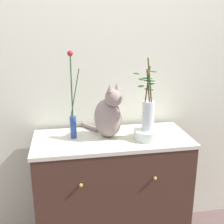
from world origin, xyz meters
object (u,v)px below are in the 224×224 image
bowl_porcelain (147,134)px  vase_glass_clear (148,112)px  cat_sitting (108,115)px  vase_slim_green (73,114)px  sideboard (112,195)px

bowl_porcelain → vase_glass_clear: size_ratio=0.39×
cat_sitting → vase_slim_green: 0.24m
vase_slim_green → vase_glass_clear: vase_slim_green is taller
cat_sitting → bowl_porcelain: (0.25, -0.08, -0.12)m
cat_sitting → vase_glass_clear: 0.26m
cat_sitting → vase_glass_clear: bearing=-18.2°
sideboard → vase_glass_clear: bearing=-15.4°
bowl_porcelain → vase_glass_clear: (-0.00, -0.00, 0.16)m
vase_slim_green → vase_glass_clear: size_ratio=1.22×
vase_slim_green → bowl_porcelain: (0.49, -0.10, -0.14)m
sideboard → vase_slim_green: size_ratio=1.83×
cat_sitting → vase_slim_green: (-0.23, 0.02, 0.01)m
sideboard → bowl_porcelain: bowl_porcelain is taller
sideboard → cat_sitting: bearing=137.9°
sideboard → bowl_porcelain: 0.54m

